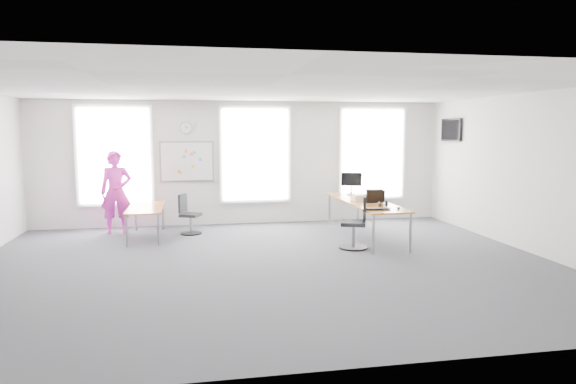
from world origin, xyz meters
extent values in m
plane|color=#2B2B31|center=(0.00, 0.00, 0.00)|extent=(10.00, 10.00, 0.00)
plane|color=white|center=(0.00, 0.00, 3.00)|extent=(10.00, 10.00, 0.00)
plane|color=silver|center=(0.00, 4.00, 1.50)|extent=(10.00, 0.00, 10.00)
plane|color=silver|center=(0.00, -4.00, 1.50)|extent=(10.00, 0.00, 10.00)
plane|color=silver|center=(5.00, 0.00, 1.50)|extent=(0.00, 10.00, 10.00)
cube|color=white|center=(-3.00, 3.97, 1.70)|extent=(1.60, 0.06, 2.20)
cube|color=white|center=(0.30, 3.97, 1.70)|extent=(1.60, 0.06, 2.20)
cube|color=white|center=(3.30, 3.97, 1.70)|extent=(1.60, 0.06, 2.20)
cube|color=orange|center=(2.42, 1.90, 0.76)|extent=(0.85, 3.20, 0.03)
cylinder|color=gray|center=(2.05, 0.36, 0.37)|extent=(0.05, 0.05, 0.75)
cylinder|color=gray|center=(2.78, 0.36, 0.37)|extent=(0.05, 0.05, 0.75)
cylinder|color=gray|center=(2.05, 3.44, 0.37)|extent=(0.05, 0.05, 0.75)
cylinder|color=gray|center=(2.78, 3.44, 0.37)|extent=(0.05, 0.05, 0.75)
cube|color=orange|center=(-2.23, 2.69, 0.65)|extent=(0.73, 1.83, 0.03)
cylinder|color=gray|center=(-2.53, 1.83, 0.32)|extent=(0.05, 0.05, 0.64)
cylinder|color=gray|center=(-1.92, 1.83, 0.32)|extent=(0.05, 0.05, 0.64)
cylinder|color=gray|center=(-2.53, 3.54, 0.32)|extent=(0.05, 0.05, 0.64)
cylinder|color=gray|center=(-1.92, 3.54, 0.32)|extent=(0.05, 0.05, 0.64)
cylinder|color=black|center=(1.83, 0.89, 0.02)|extent=(0.55, 0.55, 0.03)
cylinder|color=gray|center=(1.83, 0.89, 0.25)|extent=(0.06, 0.06, 0.44)
cube|color=black|center=(1.83, 0.89, 0.50)|extent=(0.59, 0.59, 0.07)
cube|color=black|center=(2.03, 0.82, 0.79)|extent=(0.20, 0.44, 0.48)
cylinder|color=black|center=(-1.29, 2.90, 0.01)|extent=(0.47, 0.47, 0.03)
cylinder|color=gray|center=(-1.29, 2.90, 0.22)|extent=(0.05, 0.05, 0.38)
cube|color=black|center=(-1.29, 2.90, 0.43)|extent=(0.53, 0.53, 0.06)
cube|color=black|center=(-1.45, 2.97, 0.68)|extent=(0.19, 0.37, 0.41)
imported|color=#E42CBA|center=(-2.91, 3.34, 0.92)|extent=(0.71, 0.50, 1.84)
cube|color=white|center=(-1.35, 3.97, 1.55)|extent=(1.20, 0.03, 0.90)
cylinder|color=gray|center=(-1.35, 3.97, 2.35)|extent=(0.30, 0.04, 0.30)
cube|color=black|center=(4.95, 3.00, 2.30)|extent=(0.06, 0.90, 0.55)
cube|color=black|center=(2.25, 0.69, 0.79)|extent=(0.49, 0.28, 0.02)
ellipsoid|color=black|center=(2.67, 0.70, 0.80)|extent=(0.11, 0.14, 0.05)
cylinder|color=black|center=(2.57, 0.91, 0.78)|extent=(0.06, 0.06, 0.01)
cylinder|color=black|center=(2.43, 1.10, 0.83)|extent=(0.04, 0.10, 0.10)
cylinder|color=black|center=(2.58, 1.10, 0.83)|extent=(0.04, 0.10, 0.10)
cylinder|color=gold|center=(2.43, 1.10, 0.83)|extent=(0.01, 0.10, 0.10)
cube|color=black|center=(2.51, 1.10, 0.88)|extent=(0.17, 0.02, 0.02)
cube|color=black|center=(2.51, 1.58, 0.93)|extent=(0.37, 0.13, 0.29)
cube|color=#FF4512|center=(2.51, 1.49, 0.92)|extent=(0.35, 0.14, 0.27)
cube|color=black|center=(2.51, 1.48, 0.93)|extent=(0.37, 0.14, 0.28)
cube|color=beige|center=(2.34, 2.01, 0.84)|extent=(0.35, 0.27, 0.11)
cylinder|color=black|center=(2.45, 2.99, 0.79)|extent=(0.19, 0.19, 0.02)
cylinder|color=black|center=(2.45, 2.99, 0.88)|extent=(0.04, 0.04, 0.19)
cube|color=black|center=(2.45, 2.98, 1.15)|extent=(0.46, 0.18, 0.32)
cube|color=black|center=(2.45, 2.96, 1.15)|extent=(0.42, 0.15, 0.28)
camera|label=1|loc=(-1.23, -8.53, 2.30)|focal=32.00mm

